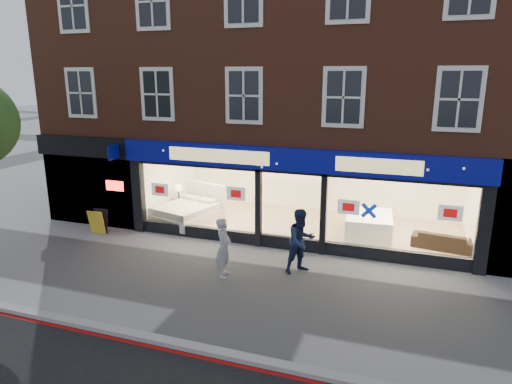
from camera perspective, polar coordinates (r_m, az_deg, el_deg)
The scene contains 12 objects.
ground at distance 12.08m, azimuth 0.36°, elevation -12.25°, with size 120.00×120.00×0.00m, color gray.
kerb_line at distance 9.61m, azimuth -5.98°, elevation -20.09°, with size 60.00×0.10×0.01m, color #8C0A07.
kerb_stone at distance 9.72m, azimuth -5.47°, elevation -19.21°, with size 60.00×0.25×0.12m, color gray.
showroom_floor at distance 16.74m, azimuth 6.17°, elevation -4.32°, with size 11.00×4.50×0.10m, color tan.
building at distance 17.53m, azimuth 8.06°, elevation 18.46°, with size 19.00×8.26×10.30m.
display_bed at distance 17.21m, azimuth -8.48°, elevation -2.44°, with size 2.38×2.66×1.28m.
bedside_table at distance 18.33m, azimuth -9.57°, elevation -1.68°, with size 0.45×0.45×0.55m, color brown.
mattress_stack at distance 15.95m, azimuth 13.91°, elevation -4.04°, with size 1.64×2.01×0.75m.
sofa at distance 15.59m, azimuth 22.31°, elevation -5.59°, with size 1.84×0.72×0.54m, color black.
a_board at distance 16.85m, azimuth -19.10°, elevation -3.54°, with size 0.57×0.37×0.88m, color gold.
pedestrian_grey at distance 12.59m, azimuth -4.05°, elevation -6.96°, with size 0.61×0.40×1.68m, color #9FA1A7.
pedestrian_blue at distance 12.86m, azimuth 5.66°, elevation -6.11°, with size 0.90×0.70×1.84m, color #182243.
Camera 1 is at (3.46, -10.20, 5.47)m, focal length 32.00 mm.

